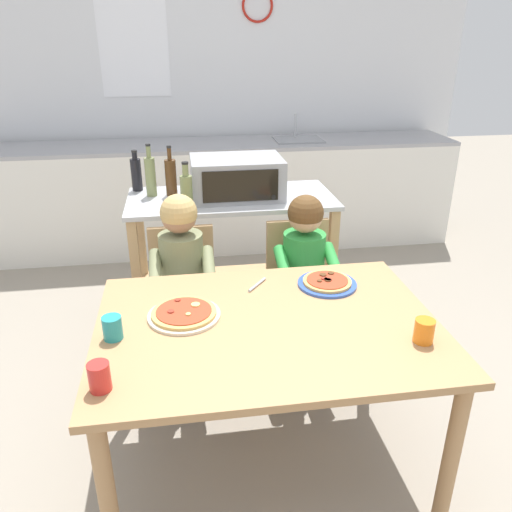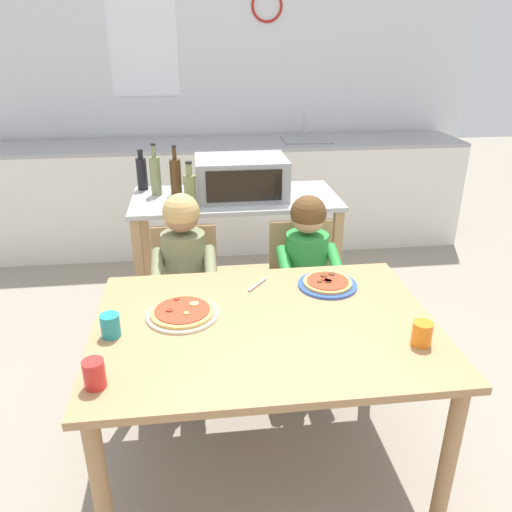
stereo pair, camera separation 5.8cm
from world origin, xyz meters
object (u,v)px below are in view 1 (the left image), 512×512
Objects in this scene: dining_chair_left at (184,293)px; dining_chair_right at (300,284)px; bottle_slim_sauce at (187,192)px; bottle_brown_beer at (150,175)px; drinking_cup_teal at (112,328)px; drinking_cup_orange at (424,331)px; child_in_green_shirt at (306,268)px; bottle_clear_vinegar at (136,174)px; child_in_olive_shirt at (182,273)px; kitchen_island_cart at (232,243)px; drinking_cup_red at (99,377)px; toaster_oven at (237,177)px; pizza_plate_blue_rimmed at (327,283)px; dining_table at (268,342)px; bottle_squat_spirits at (171,176)px; pizza_plate_cream at (184,314)px; serving_spoon at (257,285)px.

dining_chair_left is 1.00× the size of dining_chair_right.
bottle_slim_sauce is 0.89× the size of bottle_brown_beer.
bottle_slim_sauce is 1.02m from drinking_cup_teal.
bottle_slim_sauce is 3.02× the size of drinking_cup_orange.
child_in_green_shirt reaches higher than dining_chair_left.
dining_chair_right is 1.04m from drinking_cup_orange.
bottle_clear_vinegar reaches higher than child_in_olive_shirt.
kitchen_island_cart is at bearing -11.57° from bottle_brown_beer.
drinking_cup_red is (-0.90, -1.07, 0.29)m from dining_chair_right.
bottle_clear_vinegar is 2.73× the size of drinking_cup_teal.
bottle_clear_vinegar is (-0.29, 0.44, -0.01)m from bottle_slim_sauce.
bottle_brown_beer reaches higher than toaster_oven.
pizza_plate_blue_rimmed is at bearing 18.19° from drinking_cup_teal.
dining_table is (0.27, -0.92, -0.35)m from bottle_slim_sauce.
drinking_cup_red reaches higher than drinking_cup_teal.
kitchen_island_cart reaches higher than pizza_plate_blue_rimmed.
bottle_squat_spirits reaches higher than drinking_cup_orange.
bottle_brown_beer reaches higher than pizza_plate_cream.
bottle_clear_vinegar is at bearing 147.52° from bottle_squat_spirits.
drinking_cup_red is (-0.57, -1.47, 0.18)m from kitchen_island_cart.
serving_spoon is at bearing 88.72° from dining_table.
dining_chair_right is at bearing 55.42° from serving_spoon.
bottle_squat_spirits reaches higher than dining_chair_right.
pizza_plate_blue_rimmed is at bearing -90.00° from dining_chair_right.
drinking_cup_teal is at bearing -107.90° from bottle_slim_sauce.
child_in_olive_shirt reaches higher than dining_chair_right.
drinking_cup_red is at bearing -112.50° from toaster_oven.
bottle_clear_vinegar reaches higher than dining_table.
dining_chair_left is 0.82× the size of child_in_green_shirt.
pizza_plate_blue_rimmed is at bearing 40.74° from dining_table.
drinking_cup_red is at bearing -151.84° from dining_table.
bottle_brown_beer is 1.58m from drinking_cup_red.
drinking_cup_red is at bearing -98.57° from bottle_squat_spirits.
drinking_cup_teal is at bearing -115.62° from kitchen_island_cart.
drinking_cup_red is at bearing -105.82° from child_in_olive_shirt.
kitchen_island_cart is 4.14× the size of pizza_plate_cream.
bottle_brown_beer is (0.09, -0.12, 0.02)m from bottle_clear_vinegar.
drinking_cup_teal is at bearing 170.23° from drinking_cup_orange.
pizza_plate_cream is at bearing 163.68° from dining_table.
dining_table is 0.71m from child_in_olive_shirt.
bottle_slim_sauce reaches higher than bottle_clear_vinegar.
bottle_slim_sauce reaches higher than drinking_cup_red.
drinking_cup_teal is at bearing -108.43° from dining_chair_left.
drinking_cup_red is 1.07× the size of drinking_cup_teal.
bottle_brown_beer is at bearing 107.16° from dining_chair_left.
child_in_green_shirt is 0.84m from pizza_plate_cream.
bottle_slim_sauce reaches higher than drinking_cup_teal.
dining_chair_left is (-0.30, -0.39, -0.11)m from kitchen_island_cart.
bottle_clear_vinegar is 0.93× the size of pizza_plate_blue_rimmed.
bottle_clear_vinegar is 1.19m from child_in_green_shirt.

